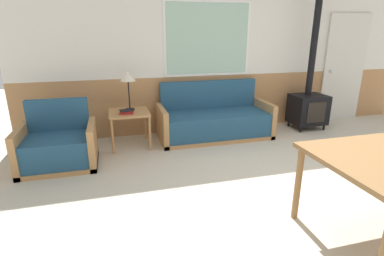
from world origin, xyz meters
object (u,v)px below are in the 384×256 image
at_px(armchair, 58,147).
at_px(side_table, 129,117).
at_px(wood_stove, 309,99).
at_px(table_lamp, 128,78).
at_px(couch, 214,121).

relative_size(armchair, side_table, 1.59).
bearing_deg(wood_stove, side_table, -178.59).
relative_size(side_table, wood_stove, 0.23).
relative_size(side_table, table_lamp, 1.00).
distance_m(couch, armchair, 2.42).
bearing_deg(armchair, couch, -2.06).
bearing_deg(armchair, table_lamp, 15.70).
distance_m(armchair, table_lamp, 1.39).
distance_m(armchair, wood_stove, 4.20).
xyz_separation_m(armchair, wood_stove, (4.15, 0.56, 0.28)).
bearing_deg(couch, armchair, -166.82).
xyz_separation_m(couch, armchair, (-2.35, -0.55, -0.01)).
relative_size(armchair, wood_stove, 0.37).
bearing_deg(wood_stove, table_lamp, 179.53).
height_order(couch, wood_stove, wood_stove).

